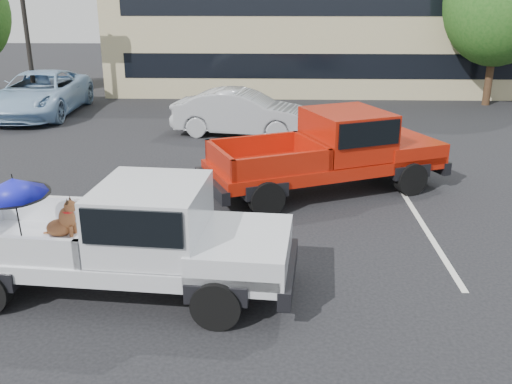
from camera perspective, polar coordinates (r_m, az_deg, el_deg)
ground at (r=10.15m, az=2.89°, el=-8.39°), size 90.00×90.00×0.00m
stripe_left at (r=12.27m, az=-11.45°, el=-3.62°), size 0.12×5.00×0.01m
stripe_right at (r=12.38m, az=16.79°, el=-3.88°), size 0.12×5.00×0.01m
motel_building at (r=30.07m, az=6.31°, el=16.57°), size 20.40×8.40×6.30m
tree_right at (r=26.61m, az=23.14°, el=16.97°), size 4.46×4.46×6.78m
silver_pickup at (r=9.41m, az=-11.71°, el=-4.04°), size 5.84×2.50×2.06m
red_pickup at (r=14.20m, az=8.38°, el=4.41°), size 6.35×4.30×1.98m
silver_sedan at (r=19.67m, az=-1.41°, el=7.93°), size 4.90×2.42×1.54m
blue_suv at (r=24.50m, az=-20.80°, el=9.19°), size 2.97×6.16×1.69m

